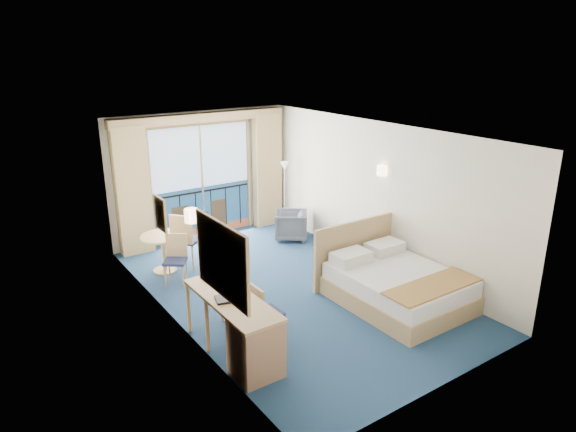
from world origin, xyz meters
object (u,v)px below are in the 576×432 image
object	(u,v)px
table_chair_a	(185,237)
bed	(395,284)
floor_lamp	(285,179)
desk_chair	(263,310)
table_chair_b	(176,256)
round_table	(163,244)
nightstand	(367,252)
armchair	(291,225)
desk	(251,338)

from	to	relation	value
table_chair_a	bed	bearing A→B (deg)	175.74
floor_lamp	desk_chair	size ratio (longest dim) A/B	1.80
table_chair_b	bed	bearing A→B (deg)	-10.49
round_table	nightstand	bearing A→B (deg)	-31.55
nightstand	armchair	distance (m)	2.05
floor_lamp	desk	distance (m)	5.42
bed	nightstand	size ratio (longest dim) A/B	3.64
table_chair_b	desk	bearing A→B (deg)	-59.25
desk	round_table	distance (m)	3.54
desk	table_chair_a	world-z (taller)	table_chair_a
table_chair_a	table_chair_b	bearing A→B (deg)	103.32
table_chair_b	floor_lamp	bearing A→B (deg)	56.78
desk_chair	round_table	distance (m)	3.06
bed	table_chair_a	distance (m)	3.91
nightstand	table_chair_a	world-z (taller)	table_chair_a
round_table	table_chair_b	world-z (taller)	table_chair_b
desk_chair	table_chair_b	size ratio (longest dim) A/B	1.00
nightstand	floor_lamp	bearing A→B (deg)	91.82
bed	round_table	world-z (taller)	bed
armchair	floor_lamp	size ratio (longest dim) A/B	0.44
bed	round_table	bearing A→B (deg)	128.78
nightstand	table_chair_a	size ratio (longest dim) A/B	0.55
armchair	round_table	xyz separation A→B (m)	(-2.88, -0.06, 0.23)
desk	table_chair_b	xyz separation A→B (m)	(0.26, 2.99, 0.03)
nightstand	desk	xyz separation A→B (m)	(-3.45, -1.57, 0.16)
bed	desk	size ratio (longest dim) A/B	1.21
floor_lamp	nightstand	bearing A→B (deg)	-88.18
armchair	desk_chair	world-z (taller)	desk_chair
desk_chair	bed	bearing A→B (deg)	-95.71
bed	desk	xyz separation A→B (m)	(-2.86, -0.28, 0.14)
armchair	table_chair_a	xyz separation A→B (m)	(-2.46, -0.09, 0.28)
floor_lamp	desk_chair	distance (m)	4.74
armchair	desk	bearing A→B (deg)	-3.63
nightstand	table_chair_a	xyz separation A→B (m)	(-2.79, 1.93, 0.30)
armchair	table_chair_b	xyz separation A→B (m)	(-2.86, -0.60, 0.18)
table_chair_b	nightstand	bearing A→B (deg)	11.65
round_table	table_chair_b	xyz separation A→B (m)	(0.01, -0.54, -0.05)
desk	round_table	world-z (taller)	desk
bed	desk_chair	xyz separation A→B (m)	(-2.37, 0.21, 0.18)
desk_chair	desk	bearing A→B (deg)	134.34
armchair	desk_chair	xyz separation A→B (m)	(-2.63, -3.10, 0.18)
desk	desk_chair	distance (m)	0.69
nightstand	armchair	world-z (taller)	armchair
table_chair_a	desk_chair	bearing A→B (deg)	138.12
desk	round_table	size ratio (longest dim) A/B	2.24
desk	table_chair_a	xyz separation A→B (m)	(0.66, 3.50, 0.14)
floor_lamp	round_table	size ratio (longest dim) A/B	1.98
bed	nightstand	world-z (taller)	bed
floor_lamp	round_table	bearing A→B (deg)	-168.17
armchair	bed	bearing A→B (deg)	32.84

